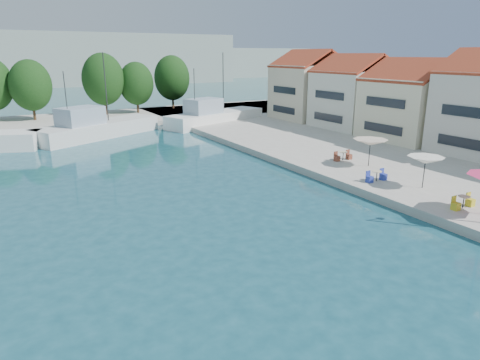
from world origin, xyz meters
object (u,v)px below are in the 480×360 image
trawler_03 (96,129)px  umbrella_white (426,160)px  trawler_04 (214,117)px  umbrella_cream (370,142)px

trawler_03 → umbrella_white: trawler_03 is taller
trawler_03 → umbrella_white: size_ratio=6.41×
trawler_03 → trawler_04: (16.41, 1.63, 0.00)m
trawler_03 → trawler_04: same height
umbrella_white → umbrella_cream: size_ratio=0.87×
trawler_04 → umbrella_white: size_ratio=6.44×
trawler_03 → trawler_04: size_ratio=1.00×
trawler_03 → umbrella_cream: trawler_03 is taller
umbrella_white → umbrella_cream: bearing=79.1°
trawler_04 → umbrella_cream: bearing=-108.4°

